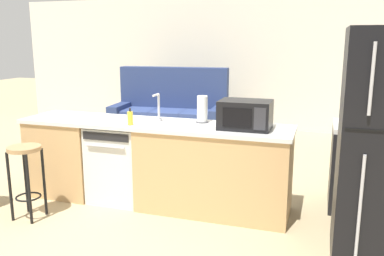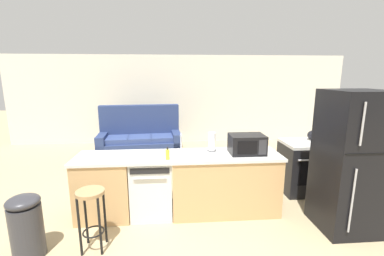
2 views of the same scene
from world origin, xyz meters
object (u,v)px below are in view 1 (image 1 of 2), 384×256
object	(u,v)px
dishwasher	(120,162)
paper_towel_roll	(202,109)
microwave	(245,115)
stove_range	(369,168)
bar_stool	(26,167)
couch	(171,117)
soap_bottle	(130,118)

from	to	relation	value
dishwasher	paper_towel_roll	distance (m)	1.10
microwave	paper_towel_roll	bearing A→B (deg)	160.87
dishwasher	microwave	bearing A→B (deg)	-0.05
stove_range	microwave	bearing A→B (deg)	-155.60
bar_stool	couch	bearing A→B (deg)	87.98
bar_stool	couch	xyz separation A→B (m)	(0.13, 3.63, -0.14)
paper_towel_roll	dishwasher	bearing A→B (deg)	-169.39
stove_range	paper_towel_roll	distance (m)	1.84
stove_range	couch	bearing A→B (deg)	143.11
dishwasher	bar_stool	world-z (taller)	dishwasher
soap_bottle	bar_stool	xyz separation A→B (m)	(-0.87, -0.55, -0.44)
stove_range	paper_towel_roll	xyz separation A→B (m)	(-1.70, -0.38, 0.59)
microwave	paper_towel_roll	distance (m)	0.52
microwave	soap_bottle	distance (m)	1.17
dishwasher	soap_bottle	xyz separation A→B (m)	(0.24, -0.19, 0.55)
stove_range	paper_towel_roll	bearing A→B (deg)	-167.41
soap_bottle	dishwasher	bearing A→B (deg)	140.99
paper_towel_roll	soap_bottle	xyz separation A→B (m)	(-0.66, -0.36, -0.07)
stove_range	microwave	world-z (taller)	microwave
paper_towel_roll	microwave	bearing A→B (deg)	-19.13
soap_bottle	stove_range	bearing A→B (deg)	17.42
soap_bottle	bar_stool	world-z (taller)	soap_bottle
microwave	bar_stool	bearing A→B (deg)	-159.76
dishwasher	paper_towel_roll	xyz separation A→B (m)	(0.90, 0.17, 0.62)
dishwasher	couch	xyz separation A→B (m)	(-0.51, 2.88, -0.03)
microwave	soap_bottle	xyz separation A→B (m)	(-1.15, -0.19, -0.07)
couch	bar_stool	bearing A→B (deg)	-92.02
microwave	couch	size ratio (longest dim) A/B	0.24
dishwasher	stove_range	xyz separation A→B (m)	(2.60, 0.55, 0.03)
soap_bottle	couch	distance (m)	3.22
dishwasher	couch	distance (m)	2.93
microwave	couch	distance (m)	3.51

